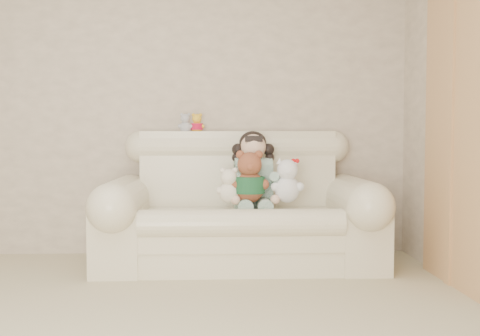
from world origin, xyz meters
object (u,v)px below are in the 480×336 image
at_px(sofa, 239,198).
at_px(seated_child, 253,170).
at_px(white_cat, 287,176).
at_px(cream_teddy, 229,182).
at_px(brown_teddy, 249,172).

distance_m(sofa, seated_child, 0.25).
height_order(white_cat, cream_teddy, white_cat).
xyz_separation_m(sofa, seated_child, (0.11, 0.08, 0.21)).
distance_m(brown_teddy, white_cat, 0.28).
distance_m(seated_child, brown_teddy, 0.21).
distance_m(seated_child, white_cat, 0.32).
relative_size(seated_child, brown_teddy, 1.38).
height_order(sofa, seated_child, seated_child).
height_order(seated_child, cream_teddy, seated_child).
bearing_deg(white_cat, brown_teddy, 162.43).
relative_size(sofa, brown_teddy, 4.69).
height_order(sofa, brown_teddy, sofa).
xyz_separation_m(sofa, cream_teddy, (-0.08, -0.14, 0.13)).
bearing_deg(sofa, seated_child, 36.29).
bearing_deg(white_cat, cream_teddy, 164.53).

